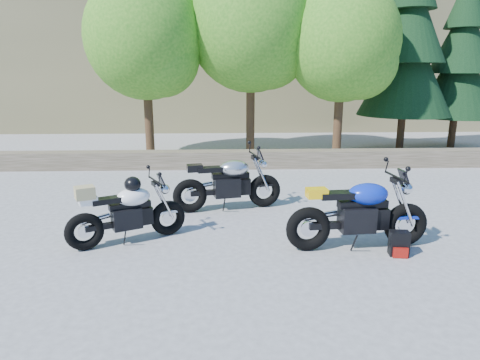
% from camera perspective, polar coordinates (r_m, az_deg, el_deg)
% --- Properties ---
extents(ground, '(90.00, 90.00, 0.00)m').
position_cam_1_polar(ground, '(7.24, -1.29, -7.71)').
color(ground, slate).
rests_on(ground, ground).
extents(stone_wall, '(22.00, 0.55, 0.50)m').
position_cam_1_polar(stone_wall, '(12.46, -1.71, 2.76)').
color(stone_wall, '#4E4734').
rests_on(stone_wall, ground).
extents(hillside, '(80.00, 30.00, 15.00)m').
position_cam_1_polar(hillside, '(35.19, 3.10, 21.85)').
color(hillside, brown).
rests_on(hillside, ground).
extents(tree_decid_left, '(3.67, 3.67, 5.62)m').
position_cam_1_polar(tree_decid_left, '(14.08, -12.16, 17.60)').
color(tree_decid_left, '#382314').
rests_on(tree_decid_left, ground).
extents(tree_decid_mid, '(4.08, 4.08, 6.24)m').
position_cam_1_polar(tree_decid_mid, '(14.36, 1.93, 19.43)').
color(tree_decid_mid, '#382314').
rests_on(tree_decid_mid, ground).
extents(tree_decid_right, '(3.54, 3.54, 5.41)m').
position_cam_1_polar(tree_decid_right, '(14.20, 13.95, 16.92)').
color(tree_decid_right, '#382314').
rests_on(tree_decid_right, ground).
extents(conifer_near, '(3.17, 3.17, 7.06)m').
position_cam_1_polar(conifer_near, '(16.23, 21.58, 16.61)').
color(conifer_near, '#382314').
rests_on(conifer_near, ground).
extents(conifer_far, '(2.82, 2.82, 6.27)m').
position_cam_1_polar(conifer_far, '(17.71, 27.41, 14.41)').
color(conifer_far, '#382314').
rests_on(conifer_far, ground).
extents(silver_bike, '(2.20, 0.77, 1.11)m').
position_cam_1_polar(silver_bike, '(8.55, -1.52, -0.47)').
color(silver_bike, black).
rests_on(silver_bike, ground).
extents(white_bike, '(1.82, 1.02, 1.09)m').
position_cam_1_polar(white_bike, '(7.12, -14.88, -4.01)').
color(white_bike, black).
rests_on(white_bike, ground).
extents(blue_bike, '(2.30, 0.73, 1.15)m').
position_cam_1_polar(blue_bike, '(6.91, 15.63, -4.39)').
color(blue_bike, black).
rests_on(blue_bike, ground).
extents(backpack, '(0.30, 0.27, 0.38)m').
position_cam_1_polar(backpack, '(6.94, 20.45, -7.99)').
color(backpack, black).
rests_on(backpack, ground).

